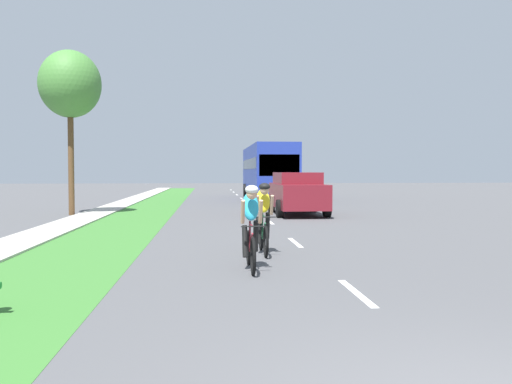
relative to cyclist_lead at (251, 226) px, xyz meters
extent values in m
plane|color=#4C4C4F|center=(1.44, 13.64, -0.81)|extent=(120.00, 120.00, 0.00)
cube|color=#38722D|center=(-3.60, 13.64, -0.81)|extent=(2.63, 70.00, 0.01)
cube|color=#B2ADA3|center=(-5.61, 13.64, -0.81)|extent=(1.38, 70.00, 0.10)
cube|color=white|center=(1.44, -1.96, -0.81)|extent=(0.12, 1.80, 0.01)
cube|color=white|center=(1.44, 3.64, -0.81)|extent=(0.12, 1.80, 0.01)
cube|color=white|center=(1.44, 9.24, -0.81)|extent=(0.12, 1.80, 0.01)
cube|color=white|center=(1.44, 14.84, -0.81)|extent=(0.12, 1.80, 0.01)
cube|color=white|center=(1.44, 20.44, -0.81)|extent=(0.12, 1.80, 0.01)
cube|color=white|center=(1.44, 26.04, -0.81)|extent=(0.12, 1.80, 0.01)
cube|color=white|center=(1.44, 31.64, -0.81)|extent=(0.12, 1.80, 0.01)
cube|color=white|center=(1.44, 37.24, -0.81)|extent=(0.12, 1.80, 0.01)
cube|color=white|center=(1.44, 42.84, -0.81)|extent=(0.12, 1.80, 0.01)
torus|color=black|center=(0.00, 0.55, -0.47)|extent=(0.06, 0.68, 0.68)
torus|color=black|center=(0.00, -0.49, -0.47)|extent=(0.06, 0.68, 0.68)
cylinder|color=maroon|center=(0.00, -0.07, -0.29)|extent=(0.04, 0.59, 0.43)
cylinder|color=maroon|center=(0.00, 0.21, -0.19)|extent=(0.04, 0.04, 0.55)
cylinder|color=maroon|center=(0.00, -0.02, 0.04)|extent=(0.03, 0.55, 0.03)
cylinder|color=black|center=(0.00, -0.47, 0.05)|extent=(0.42, 0.02, 0.02)
ellipsoid|color=#26A5CC|center=(0.00, 0.05, 0.37)|extent=(0.30, 0.54, 0.63)
sphere|color=tan|center=(0.00, -0.23, 0.61)|extent=(0.20, 0.20, 0.20)
ellipsoid|color=white|center=(0.00, -0.23, 0.69)|extent=(0.24, 0.28, 0.16)
cylinder|color=tan|center=(-0.16, -0.23, 0.29)|extent=(0.07, 0.26, 0.45)
cylinder|color=tan|center=(0.16, -0.23, 0.29)|extent=(0.07, 0.26, 0.45)
cylinder|color=black|center=(-0.10, 0.13, -0.29)|extent=(0.10, 0.30, 0.60)
cylinder|color=black|center=(0.10, 0.08, -0.19)|extent=(0.10, 0.25, 0.61)
torus|color=black|center=(0.43, 2.42, -0.47)|extent=(0.06, 0.68, 0.68)
torus|color=black|center=(0.43, 1.38, -0.47)|extent=(0.06, 0.68, 0.68)
cylinder|color=#194C2D|center=(0.43, 1.80, -0.29)|extent=(0.04, 0.59, 0.43)
cylinder|color=#194C2D|center=(0.43, 2.08, -0.19)|extent=(0.04, 0.04, 0.55)
cylinder|color=#194C2D|center=(0.43, 1.85, 0.04)|extent=(0.03, 0.55, 0.03)
cylinder|color=black|center=(0.43, 1.40, 0.05)|extent=(0.42, 0.02, 0.02)
ellipsoid|color=yellow|center=(0.43, 1.92, 0.37)|extent=(0.30, 0.54, 0.63)
sphere|color=tan|center=(0.43, 1.64, 0.61)|extent=(0.20, 0.20, 0.20)
ellipsoid|color=black|center=(0.43, 1.64, 0.69)|extent=(0.24, 0.28, 0.16)
cylinder|color=tan|center=(0.27, 1.64, 0.29)|extent=(0.07, 0.26, 0.45)
cylinder|color=tan|center=(0.59, 1.64, 0.29)|extent=(0.07, 0.26, 0.45)
cylinder|color=black|center=(0.33, 2.00, -0.29)|extent=(0.10, 0.30, 0.60)
cylinder|color=black|center=(0.53, 1.95, -0.19)|extent=(0.10, 0.25, 0.61)
cube|color=maroon|center=(2.98, 12.36, 0.00)|extent=(1.90, 4.70, 1.00)
cube|color=maroon|center=(2.98, 12.56, 0.72)|extent=(1.71, 2.91, 0.52)
cube|color=#1E2833|center=(2.98, 11.30, 0.60)|extent=(1.56, 0.08, 0.44)
cylinder|color=black|center=(2.03, 10.95, -0.45)|extent=(0.25, 0.72, 0.72)
cylinder|color=black|center=(3.93, 10.95, -0.45)|extent=(0.25, 0.72, 0.72)
cylinder|color=black|center=(2.03, 13.77, -0.45)|extent=(0.25, 0.72, 0.72)
cylinder|color=black|center=(3.93, 13.77, -0.45)|extent=(0.25, 0.72, 0.72)
cube|color=#23389E|center=(3.11, 24.90, 1.12)|extent=(2.50, 11.60, 3.10)
cube|color=#1E2833|center=(3.11, 24.90, 1.52)|extent=(2.52, 10.67, 0.64)
cube|color=#1E2833|center=(3.11, 19.13, 1.37)|extent=(2.25, 0.06, 1.20)
cylinder|color=black|center=(1.86, 21.13, -0.33)|extent=(0.28, 0.96, 0.96)
cylinder|color=black|center=(4.36, 21.13, -0.33)|extent=(0.28, 0.96, 0.96)
cylinder|color=black|center=(1.86, 28.09, -0.33)|extent=(0.28, 0.96, 0.96)
cylinder|color=black|center=(4.36, 28.09, -0.33)|extent=(0.28, 0.96, 0.96)
cylinder|color=brown|center=(-6.52, 12.98, 1.42)|extent=(0.24, 0.24, 4.46)
ellipsoid|color=#478438|center=(-6.52, 12.98, 4.66)|extent=(2.54, 2.54, 2.80)
camera|label=1|loc=(-0.77, -9.61, 1.01)|focal=36.82mm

